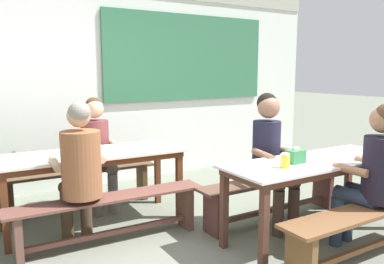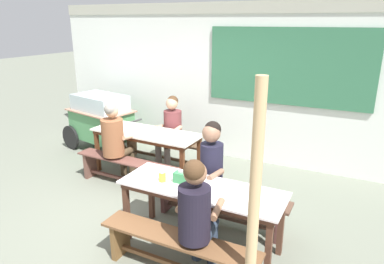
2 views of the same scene
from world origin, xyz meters
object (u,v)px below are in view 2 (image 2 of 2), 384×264
(food_cart, at_px, (101,118))
(soup_bowl, at_px, (151,130))
(bench_far_front, at_px, (127,169))
(dining_table_far, at_px, (146,136))
(person_near_front, at_px, (197,212))
(person_left_back_turned, at_px, (115,138))
(person_right_near_table, at_px, (209,168))
(bench_far_back, at_px, (165,147))
(tissue_box, at_px, (181,177))
(condiment_jar, at_px, (162,176))
(wooden_support_post, at_px, (254,206))
(bench_near_back, at_px, (219,201))
(bench_near_front, at_px, (178,249))
(dining_table_near, at_px, (201,193))
(person_center_facing, at_px, (171,128))

(food_cart, relative_size, soup_bowl, 10.06)
(bench_far_front, height_order, soup_bowl, soup_bowl)
(food_cart, bearing_deg, dining_table_far, -22.11)
(person_near_front, bearing_deg, person_left_back_turned, 145.93)
(dining_table_far, relative_size, person_right_near_table, 1.38)
(bench_far_back, relative_size, tissue_box, 10.99)
(condiment_jar, height_order, soup_bowl, condiment_jar)
(food_cart, bearing_deg, condiment_jar, -37.82)
(food_cart, height_order, wooden_support_post, wooden_support_post)
(dining_table_far, relative_size, person_left_back_turned, 1.41)
(bench_near_back, distance_m, soup_bowl, 1.91)
(soup_bowl, height_order, wooden_support_post, wooden_support_post)
(dining_table_far, height_order, person_left_back_turned, person_left_back_turned)
(food_cart, relative_size, condiment_jar, 13.39)
(food_cart, relative_size, tissue_box, 10.67)
(bench_near_back, distance_m, food_cart, 3.48)
(person_right_near_table, xyz_separation_m, soup_bowl, (-1.47, 1.00, 0.01))
(bench_near_front, relative_size, person_near_front, 1.29)
(bench_far_back, xyz_separation_m, bench_near_front, (1.64, -2.50, 0.01))
(person_near_front, bearing_deg, dining_table_near, 109.73)
(bench_far_front, xyz_separation_m, bench_near_front, (1.67, -1.41, 0.01))
(tissue_box, bearing_deg, bench_near_front, -65.50)
(dining_table_far, relative_size, bench_far_front, 1.04)
(person_left_back_turned, bearing_deg, food_cart, 138.50)
(bench_near_front, relative_size, person_left_back_turned, 1.29)
(dining_table_near, height_order, condiment_jar, condiment_jar)
(dining_table_far, height_order, bench_near_back, dining_table_far)
(bench_far_front, xyz_separation_m, person_left_back_turned, (-0.24, 0.06, 0.45))
(dining_table_near, distance_m, bench_far_back, 2.58)
(person_near_front, xyz_separation_m, person_center_facing, (-1.63, 2.36, -0.03))
(soup_bowl, bearing_deg, bench_near_front, -51.71)
(bench_far_front, xyz_separation_m, person_right_near_table, (1.56, -0.40, 0.47))
(dining_table_near, xyz_separation_m, person_center_facing, (-1.46, 1.88, 0.04))
(dining_table_far, xyz_separation_m, bench_far_back, (0.02, 0.54, -0.38))
(bench_far_back, bearing_deg, soup_bowl, -84.39)
(bench_far_front, distance_m, bench_near_back, 1.71)
(bench_near_front, distance_m, condiment_jar, 0.83)
(soup_bowl, distance_m, wooden_support_post, 3.21)
(soup_bowl, bearing_deg, person_near_front, -47.85)
(condiment_jar, bearing_deg, bench_far_front, 142.51)
(tissue_box, bearing_deg, food_cart, 145.18)
(bench_far_front, relative_size, tissue_box, 11.37)
(person_left_back_turned, bearing_deg, bench_near_front, -37.64)
(person_left_back_turned, distance_m, condiment_jar, 1.77)
(bench_near_back, xyz_separation_m, wooden_support_post, (0.78, -1.21, 0.75))
(person_center_facing, relative_size, wooden_support_post, 0.60)
(bench_near_back, distance_m, person_near_front, 1.13)
(person_left_back_turned, height_order, wooden_support_post, wooden_support_post)
(person_left_back_turned, relative_size, person_near_front, 1.01)
(bench_far_front, height_order, wooden_support_post, wooden_support_post)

